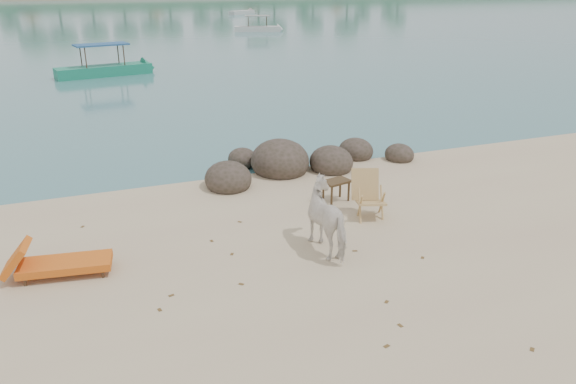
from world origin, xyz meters
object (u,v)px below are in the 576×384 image
Objects in this scene: boulders at (295,163)px; deck_chair at (371,197)px; boat_near at (102,49)px; lounge_chair at (65,261)px; side_table at (336,192)px; cow at (331,219)px.

deck_chair reaches higher than boulders.
lounge_chair is at bearing -106.59° from boat_near.
lounge_chair is (-6.14, -4.00, 0.08)m from boulders.
side_table is 0.12× the size of boat_near.
cow is (-1.15, -4.82, 0.46)m from boulders.
lounge_chair is 1.92× the size of deck_chair.
cow reaches higher than lounge_chair.
lounge_chair is at bearing -146.91° from boulders.
cow reaches higher than side_table.
boat_near is at bearing -88.59° from cow.
cow reaches higher than boulders.
boat_near is (-3.79, 18.84, 1.17)m from boulders.
side_table is 0.33× the size of lounge_chair.
boulders is at bearing 114.91° from deck_chair.
deck_chair is (0.31, -1.17, 0.26)m from side_table.
lounge_chair reaches higher than side_table.
side_table is at bearing -123.20° from cow.
boulders is 3.78m from deck_chair.
lounge_chair is 6.51m from deck_chair.
deck_chair is at bearing 10.81° from lounge_chair.
deck_chair reaches higher than lounge_chair.
boulders reaches higher than side_table.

